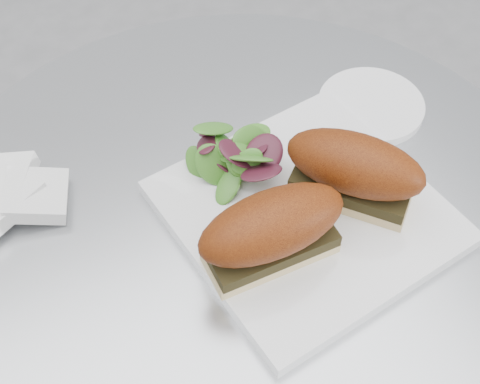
% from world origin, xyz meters
% --- Properties ---
extents(table, '(0.70, 0.70, 0.73)m').
position_xyz_m(table, '(0.00, 0.00, 0.49)').
color(table, silver).
rests_on(table, ground).
extents(plate, '(0.28, 0.28, 0.02)m').
position_xyz_m(plate, '(0.06, -0.02, 0.74)').
color(plate, white).
rests_on(plate, table).
extents(sandwich_left, '(0.15, 0.07, 0.08)m').
position_xyz_m(sandwich_left, '(0.00, -0.05, 0.79)').
color(sandwich_left, beige).
rests_on(sandwich_left, plate).
extents(sandwich_right, '(0.14, 0.15, 0.08)m').
position_xyz_m(sandwich_right, '(0.11, -0.03, 0.79)').
color(sandwich_right, beige).
rests_on(sandwich_right, plate).
extents(salad, '(0.10, 0.10, 0.05)m').
position_xyz_m(salad, '(0.02, 0.05, 0.77)').
color(salad, '#3A852B').
rests_on(salad, plate).
extents(napkin, '(0.12, 0.12, 0.02)m').
position_xyz_m(napkin, '(-0.20, 0.13, 0.74)').
color(napkin, white).
rests_on(napkin, table).
extents(saucer, '(0.12, 0.12, 0.01)m').
position_xyz_m(saucer, '(0.21, 0.08, 0.74)').
color(saucer, white).
rests_on(saucer, table).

